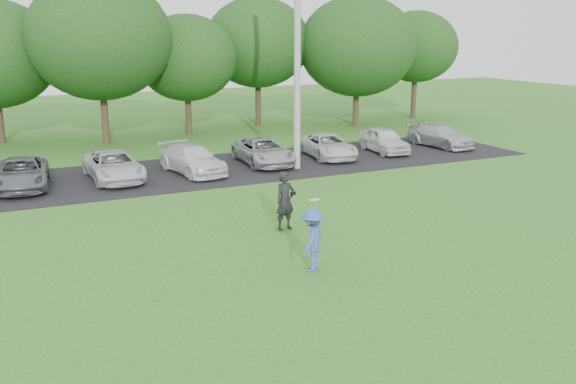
# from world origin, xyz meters

# --- Properties ---
(ground) EXTENTS (100.00, 100.00, 0.00)m
(ground) POSITION_xyz_m (0.00, 0.00, 0.00)
(ground) COLOR #2A681D
(ground) RESTS_ON ground
(parking_lot) EXTENTS (32.00, 6.50, 0.03)m
(parking_lot) POSITION_xyz_m (0.00, 13.00, 0.01)
(parking_lot) COLOR black
(parking_lot) RESTS_ON ground
(utility_pole) EXTENTS (0.28, 0.28, 10.96)m
(utility_pole) POSITION_xyz_m (4.36, 11.63, 5.48)
(utility_pole) COLOR #9F9E9A
(utility_pole) RESTS_ON ground
(frisbee_player) EXTENTS (1.18, 1.15, 1.98)m
(frisbee_player) POSITION_xyz_m (-0.75, 0.55, 0.81)
(frisbee_player) COLOR #3857A0
(frisbee_player) RESTS_ON ground
(camera_bystander) EXTENTS (0.73, 0.55, 1.81)m
(camera_bystander) POSITION_xyz_m (0.12, 3.94, 0.91)
(camera_bystander) COLOR black
(camera_bystander) RESTS_ON ground
(parked_cars) EXTENTS (28.80, 4.66, 1.21)m
(parked_cars) POSITION_xyz_m (0.37, 13.00, 0.60)
(parked_cars) COLOR white
(parked_cars) RESTS_ON parking_lot
(tree_row) EXTENTS (42.39, 9.85, 8.64)m
(tree_row) POSITION_xyz_m (1.51, 22.76, 4.91)
(tree_row) COLOR #38281C
(tree_row) RESTS_ON ground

